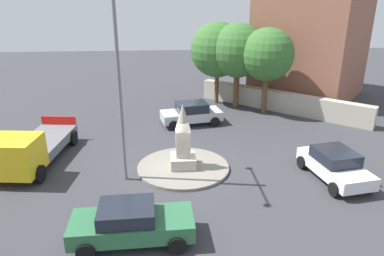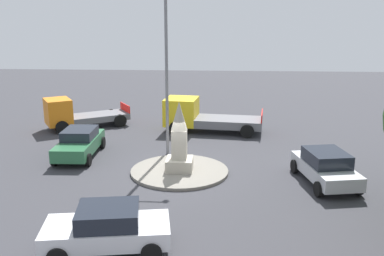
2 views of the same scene
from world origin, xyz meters
name	(u,v)px [view 1 (image 1 of 2)]	position (x,y,z in m)	size (l,w,h in m)	color
ground_plane	(183,168)	(0.00, 0.00, 0.00)	(80.00, 80.00, 0.00)	#38383D
traffic_island	(183,167)	(0.00, 0.00, 0.07)	(4.63, 4.63, 0.14)	gray
monument	(183,141)	(0.00, 0.00, 1.50)	(1.24, 1.24, 3.29)	#B2AA99
streetlamp	(118,67)	(0.89, -2.77, 5.40)	(3.67, 0.28, 8.99)	slate
car_white_far_side	(335,165)	(1.61, 7.07, 0.75)	(4.16, 2.51, 1.46)	silver
car_green_parked_left	(131,223)	(5.49, -2.12, 0.75)	(2.04, 4.36, 1.46)	#2D6B42
car_silver_passing	(191,113)	(-6.55, 0.90, 0.77)	(2.55, 4.23, 1.49)	#B7BABF
truck_yellow_waiting	(29,150)	(-0.65, -7.65, 1.00)	(6.38, 3.02, 2.12)	yellow
stone_boundary_wall	(279,101)	(-8.87, 7.66, 0.75)	(13.19, 0.70, 1.49)	#B2AA99
corner_building	(311,45)	(-13.21, 11.40, 4.27)	(7.33, 8.46, 8.55)	#935B47
tree_near_wall	(267,55)	(-8.63, 6.41, 4.25)	(3.73, 3.73, 6.14)	brown
tree_mid_cluster	(218,50)	(-11.33, 3.28, 4.23)	(4.20, 4.20, 6.34)	brown
tree_far_corner	(238,51)	(-10.18, 4.62, 4.31)	(3.99, 3.99, 6.34)	brown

